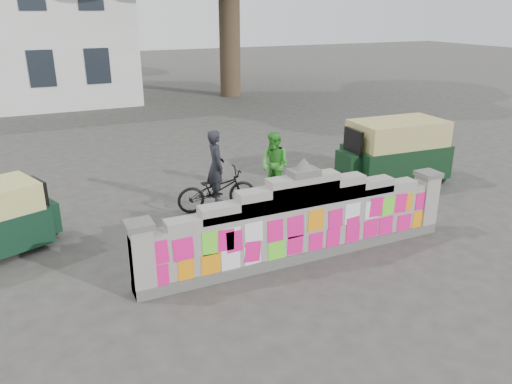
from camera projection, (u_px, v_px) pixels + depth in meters
ground at (301, 258)px, 9.60m from camera, size 100.00×100.00×0.00m
parapet_wall at (302, 223)px, 9.34m from camera, size 6.48×0.44×2.01m
cyclist_bike at (217, 190)px, 11.75m from camera, size 1.94×0.82×0.99m
cyclist_rider at (216, 176)px, 11.63m from camera, size 0.46×0.65×1.68m
pedestrian at (275, 164)px, 12.60m from camera, size 0.90×0.98×1.62m
rickshaw_right at (394, 151)px, 13.44m from camera, size 3.15×1.59×1.72m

